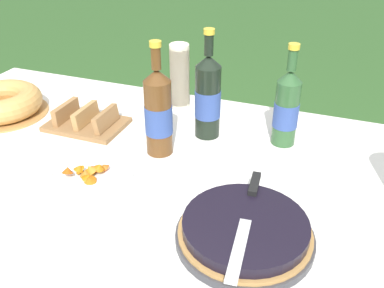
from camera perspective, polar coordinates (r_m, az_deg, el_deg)
The scene contains 11 objects.
garden_table at distance 1.33m, azimuth -6.33°, elevation -5.17°, with size 1.84×1.05×0.76m.
tablecloth at distance 1.30m, azimuth -6.47°, elevation -3.26°, with size 1.85×1.06×0.10m.
berry_tart at distance 1.01m, azimuth 7.07°, elevation -11.47°, with size 0.32×0.32×0.06m.
serving_knife at distance 1.01m, azimuth 7.46°, elevation -8.90°, with size 0.06×0.38×0.01m.
bundt_cake at distance 1.70m, azimuth -23.99°, elevation 5.09°, with size 0.31×0.31×0.09m.
cup_stack at distance 1.59m, azimuth -1.66°, elevation 9.00°, with size 0.07×0.07×0.24m.
cider_bottle_green at distance 1.36m, azimuth 12.49°, elevation 4.71°, with size 0.08×0.08×0.33m.
cider_bottle_amber at distance 1.28m, azimuth -4.51°, elevation 4.18°, with size 0.08×0.08×0.35m.
juice_bottle_red at distance 1.38m, azimuth 2.12°, elevation 6.26°, with size 0.08×0.08×0.36m.
snack_plate_left at distance 1.25m, azimuth -13.35°, elevation -4.02°, with size 0.24×0.24×0.05m.
bread_board at distance 1.52m, azimuth -13.91°, elevation 3.01°, with size 0.26×0.18×0.07m.
Camera 1 is at (0.51, -0.95, 1.46)m, focal length 40.00 mm.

